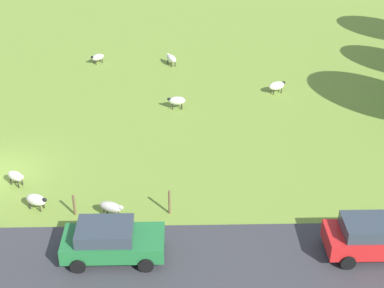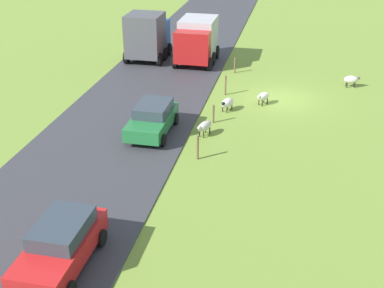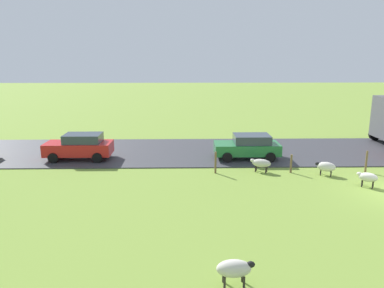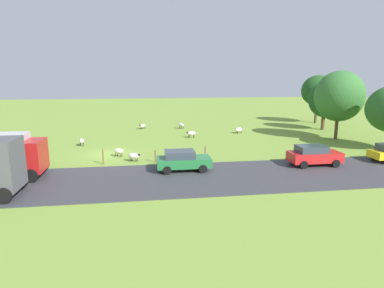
# 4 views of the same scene
# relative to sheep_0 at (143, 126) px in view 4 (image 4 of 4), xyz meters

# --- Properties ---
(ground_plane) EXTENTS (160.00, 160.00, 0.00)m
(ground_plane) POSITION_rel_sheep_0_xyz_m (14.98, -3.29, -0.46)
(ground_plane) COLOR olive
(road_strip) EXTENTS (8.00, 80.00, 0.06)m
(road_strip) POSITION_rel_sheep_0_xyz_m (23.58, -3.29, -0.43)
(road_strip) COLOR #38383D
(road_strip) RESTS_ON ground_plane
(sheep_0) EXTENTS (0.99, 1.08, 0.71)m
(sheep_0) POSITION_rel_sheep_0_xyz_m (0.00, 0.00, 0.00)
(sheep_0) COLOR beige
(sheep_0) RESTS_ON ground_plane
(sheep_1) EXTENTS (0.91, 1.06, 0.77)m
(sheep_1) POSITION_rel_sheep_0_xyz_m (16.07, -2.18, 0.06)
(sheep_1) COLOR silver
(sheep_1) RESTS_ON ground_plane
(sheep_2) EXTENTS (1.08, 0.64, 0.80)m
(sheep_2) POSITION_rel_sheep_0_xyz_m (10.55, -6.50, 0.07)
(sheep_2) COLOR beige
(sheep_2) RESTS_ON ground_plane
(sheep_3) EXTENTS (0.87, 1.25, 0.78)m
(sheep_3) POSITION_rel_sheep_0_xyz_m (18.78, 2.86, 0.07)
(sheep_3) COLOR beige
(sheep_3) RESTS_ON ground_plane
(sheep_4) EXTENTS (0.56, 1.16, 0.81)m
(sheep_4) POSITION_rel_sheep_0_xyz_m (7.65, 5.89, 0.08)
(sheep_4) COLOR beige
(sheep_4) RESTS_ON ground_plane
(sheep_5) EXTENTS (0.91, 1.18, 0.78)m
(sheep_5) POSITION_rel_sheep_0_xyz_m (18.08, -0.74, 0.04)
(sheep_5) COLOR silver
(sheep_5) RESTS_ON ground_plane
(sheep_6) EXTENTS (0.96, 1.27, 0.79)m
(sheep_6) POSITION_rel_sheep_0_xyz_m (5.47, 12.53, 0.05)
(sheep_6) COLOR white
(sheep_6) RESTS_ON ground_plane
(sheep_7) EXTENTS (1.28, 0.98, 0.78)m
(sheep_7) POSITION_rel_sheep_0_xyz_m (0.49, 5.48, 0.06)
(sheep_7) COLOR silver
(sheep_7) RESTS_ON ground_plane
(tree_0) EXTENTS (4.37, 4.37, 6.65)m
(tree_0) POSITION_rel_sheep_0_xyz_m (4.21, 25.05, 3.73)
(tree_0) COLOR brown
(tree_0) RESTS_ON ground_plane
(tree_1) EXTENTS (5.59, 5.59, 8.02)m
(tree_1) POSITION_rel_sheep_0_xyz_m (11.06, 22.79, 4.62)
(tree_1) COLOR brown
(tree_1) RESTS_ON ground_plane
(tree_3) EXTENTS (5.00, 5.00, 7.54)m
(tree_3) POSITION_rel_sheep_0_xyz_m (-2.22, 27.49, 4.65)
(tree_3) COLOR brown
(tree_3) RESTS_ON ground_plane
(fence_post_0) EXTENTS (0.12, 0.12, 1.15)m
(fence_post_0) POSITION_rel_sheep_0_xyz_m (18.60, -7.73, 0.11)
(fence_post_0) COLOR brown
(fence_post_0) RESTS_ON ground_plane
(fence_post_1) EXTENTS (0.12, 0.12, 1.30)m
(fence_post_1) POSITION_rel_sheep_0_xyz_m (18.60, -3.30, 0.19)
(fence_post_1) COLOR brown
(fence_post_1) RESTS_ON ground_plane
(fence_post_2) EXTENTS (0.12, 0.12, 1.09)m
(fence_post_2) POSITION_rel_sheep_0_xyz_m (18.60, 1.13, 0.09)
(fence_post_2) COLOR brown
(fence_post_2) RESTS_ON ground_plane
(fence_post_3) EXTENTS (0.12, 0.12, 1.28)m
(fence_post_3) POSITION_rel_sheep_0_xyz_m (18.60, 5.56, 0.18)
(fence_post_3) COLOR brown
(fence_post_3) RESTS_ON ground_plane
(truck_1) EXTENTS (2.86, 4.38, 3.26)m
(truck_1) POSITION_rel_sheep_0_xyz_m (21.75, -9.39, 1.34)
(truck_1) COLOR #B21919
(truck_1) RESTS_ON road_strip
(car_0) EXTENTS (2.15, 4.24, 1.59)m
(car_0) POSITION_rel_sheep_0_xyz_m (21.59, 3.17, 0.43)
(car_0) COLOR #237238
(car_0) RESTS_ON road_strip
(car_1) EXTENTS (2.07, 4.28, 1.68)m
(car_1) POSITION_rel_sheep_0_xyz_m (21.65, 14.22, 0.47)
(car_1) COLOR red
(car_1) RESTS_ON road_strip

